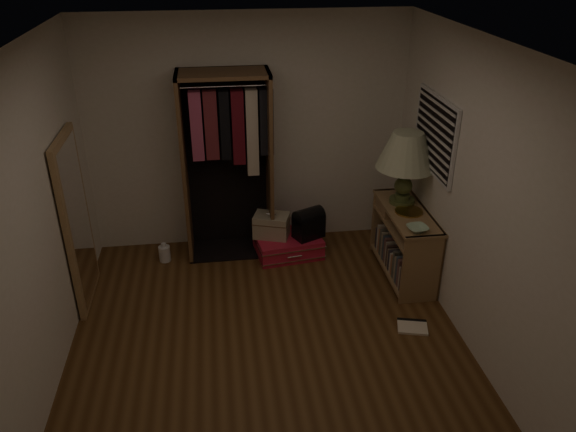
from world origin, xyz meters
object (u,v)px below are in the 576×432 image
Objects in this scene: console_bookshelf at (403,240)px; white_jug at (165,253)px; open_wardrobe at (229,149)px; pink_suitcase at (288,245)px; black_bag at (309,223)px; table_lamp at (407,152)px; floor_mirror at (77,222)px; train_case at (272,225)px.

white_jug is at bearing 167.54° from console_bookshelf.
pink_suitcase is (0.61, -0.21, -1.11)m from open_wardrobe.
table_lamp reaches higher than black_bag.
black_bag is at bearing -2.55° from white_jug.
open_wardrobe reaches higher than table_lamp.
table_lamp is (1.15, -0.37, 1.20)m from pink_suitcase.
black_bag is 0.48× the size of table_lamp.
pink_suitcase is (-1.15, 0.53, -0.28)m from console_bookshelf.
black_bag reaches higher than white_jug.
train_case is at bearing 17.68° from floor_mirror.
console_bookshelf is 0.66× the size of floor_mirror.
floor_mirror is 2.13× the size of pink_suitcase.
train_case is 0.42m from black_bag.
train_case is 1.19× the size of black_bag.
table_lamp is 3.56× the size of white_jug.
console_bookshelf is 0.55× the size of open_wardrobe.
open_wardrobe is 2.60× the size of table_lamp.
black_bag is (0.41, -0.08, 0.05)m from train_case.
console_bookshelf is 1.05m from black_bag.
pink_suitcase is 1.39m from white_jug.
table_lamp is (0.01, 0.16, 0.92)m from console_bookshelf.
black_bag is at bearing 160.45° from table_lamp.
white_jug is (-2.54, 0.40, -1.22)m from table_lamp.
console_bookshelf is 1.40× the size of pink_suitcase.
black_bag reaches higher than train_case.
train_case is 1.69m from table_lamp.
open_wardrobe is 2.57× the size of pink_suitcase.
pink_suitcase is at bearing -1.42° from white_jug.
floor_mirror is 2.06m from train_case.
pink_suitcase is at bearing 155.42° from console_bookshelf.
table_lamp reaches higher than console_bookshelf.
console_bookshelf is 1.42× the size of table_lamp.
floor_mirror is (-3.24, -0.04, 0.46)m from console_bookshelf.
black_bag is (0.83, -0.25, -0.81)m from open_wardrobe.
pink_suitcase is (2.09, 0.57, -0.74)m from floor_mirror.
white_jug is (-2.53, 0.56, -0.29)m from console_bookshelf.
console_bookshelf is at bearing -22.67° from open_wardrobe.
table_lamp is at bearing 88.15° from console_bookshelf.
floor_mirror reaches higher than table_lamp.
floor_mirror is 2.29m from pink_suitcase.
table_lamp is (1.76, -0.58, 0.09)m from open_wardrobe.
open_wardrobe is 4.53× the size of train_case.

